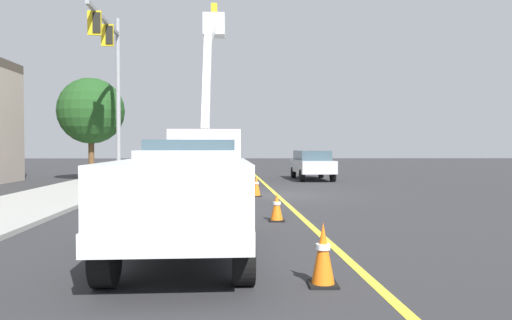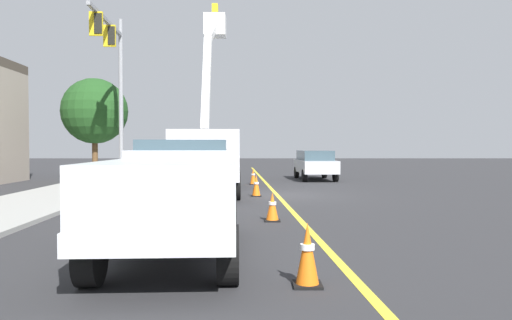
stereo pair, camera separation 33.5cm
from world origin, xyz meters
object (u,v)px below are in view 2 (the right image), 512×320
object	(u,v)px
passing_minivan	(315,163)
traffic_cone_mid_front	(272,207)
service_pickup_truck	(175,193)
traffic_cone_mid_rear	(256,186)
traffic_signal_mast	(114,68)
utility_bucket_truck	(208,154)
traffic_cone_trailing	(253,176)
traffic_cone_leading	(307,255)

from	to	relation	value
passing_minivan	traffic_cone_mid_front	world-z (taller)	passing_minivan
service_pickup_truck	traffic_cone_mid_rear	world-z (taller)	service_pickup_truck
service_pickup_truck	traffic_signal_mast	world-z (taller)	traffic_signal_mast
utility_bucket_truck	traffic_cone_trailing	distance (m)	4.72
service_pickup_truck	passing_minivan	bearing A→B (deg)	-13.91
traffic_cone_leading	traffic_cone_mid_front	world-z (taller)	traffic_cone_leading
passing_minivan	traffic_cone_mid_rear	world-z (taller)	passing_minivan
utility_bucket_truck	traffic_cone_leading	distance (m)	14.01
traffic_cone_leading	traffic_cone_trailing	bearing A→B (deg)	2.62
traffic_cone_leading	traffic_signal_mast	size ratio (longest dim) A/B	0.11
passing_minivan	traffic_cone_mid_rear	size ratio (longest dim) A/B	5.87
traffic_cone_leading	traffic_signal_mast	distance (m)	19.02
service_pickup_truck	traffic_cone_mid_rear	distance (m)	10.33
traffic_cone_mid_rear	traffic_cone_leading	bearing A→B (deg)	-176.77
utility_bucket_truck	passing_minivan	bearing A→B (deg)	-34.84
traffic_cone_mid_front	traffic_signal_mast	size ratio (longest dim) A/B	0.09
passing_minivan	traffic_cone_leading	size ratio (longest dim) A/B	5.54
traffic_cone_mid_front	traffic_cone_trailing	world-z (taller)	traffic_cone_trailing
passing_minivan	traffic_signal_mast	bearing A→B (deg)	115.17
passing_minivan	traffic_signal_mast	xyz separation A→B (m)	(-4.80, 10.21, 4.70)
utility_bucket_truck	traffic_signal_mast	world-z (taller)	traffic_signal_mast
traffic_cone_leading	utility_bucket_truck	bearing A→B (deg)	11.06
traffic_cone_leading	traffic_signal_mast	world-z (taller)	traffic_signal_mast
service_pickup_truck	passing_minivan	distance (m)	20.23
traffic_cone_leading	traffic_cone_mid_rear	world-z (taller)	traffic_cone_leading
traffic_cone_trailing	traffic_signal_mast	distance (m)	8.57
passing_minivan	traffic_signal_mast	world-z (taller)	traffic_signal_mast
passing_minivan	traffic_signal_mast	size ratio (longest dim) A/B	0.58
traffic_cone_trailing	traffic_cone_mid_rear	bearing A→B (deg)	-178.62
service_pickup_truck	traffic_cone_leading	distance (m)	2.90
service_pickup_truck	traffic_signal_mast	xyz separation A→B (m)	(14.84, 5.35, 4.56)
passing_minivan	traffic_cone_leading	xyz separation A→B (m)	(-21.48, 2.74, -0.54)
utility_bucket_truck	traffic_cone_mid_front	bearing A→B (deg)	-163.06
traffic_cone_mid_rear	traffic_signal_mast	xyz separation A→B (m)	(4.63, 6.80, 5.27)
traffic_cone_trailing	service_pickup_truck	bearing A→B (deg)	175.33
traffic_cone_mid_rear	traffic_cone_mid_front	bearing A→B (deg)	-176.32
traffic_cone_mid_rear	passing_minivan	bearing A→B (deg)	-19.91
utility_bucket_truck	traffic_cone_mid_rear	size ratio (longest dim) A/B	9.99
utility_bucket_truck	traffic_signal_mast	distance (m)	6.95
passing_minivan	utility_bucket_truck	bearing A→B (deg)	145.16
utility_bucket_truck	traffic_cone_leading	bearing A→B (deg)	-168.94
traffic_signal_mast	traffic_cone_leading	bearing A→B (deg)	-155.86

